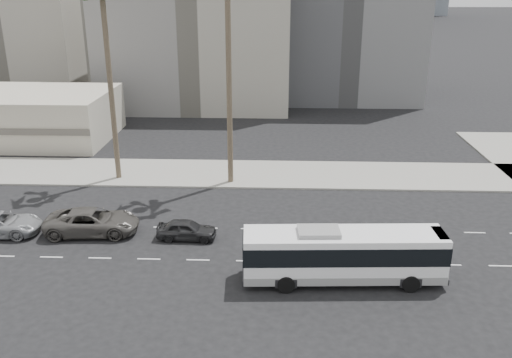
{
  "coord_description": "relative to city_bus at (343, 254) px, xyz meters",
  "views": [
    {
      "loc": [
        -1.34,
        -28.72,
        15.82
      ],
      "look_at": [
        -2.65,
        4.0,
        3.81
      ],
      "focal_mm": 37.87,
      "sensor_mm": 36.0,
      "label": 1
    }
  ],
  "objects": [
    {
      "name": "ground",
      "position": [
        -2.43,
        2.01,
        -1.67
      ],
      "size": [
        700.0,
        700.0,
        0.0
      ],
      "primitive_type": "plane",
      "color": "black",
      "rests_on": "ground"
    },
    {
      "name": "car_b",
      "position": [
        -15.93,
        5.43,
        -0.82
      ],
      "size": [
        3.22,
        6.27,
        1.69
      ],
      "primitive_type": "imported",
      "rotation": [
        0.0,
        0.0,
        1.64
      ],
      "color": "#514E49",
      "rests_on": "ground"
    },
    {
      "name": "city_bus",
      "position": [
        0.0,
        0.0,
        0.0
      ],
      "size": [
        11.18,
        3.05,
        3.18
      ],
      "rotation": [
        0.0,
        0.0,
        0.05
      ],
      "color": "white",
      "rests_on": "ground"
    },
    {
      "name": "midrise_beige_far",
      "position": [
        -40.43,
        52.01,
        5.83
      ],
      "size": [
        18.0,
        16.0,
        15.0
      ],
      "primitive_type": "cube",
      "color": "gray",
      "rests_on": "ground"
    },
    {
      "name": "midrise_gray_center",
      "position": [
        5.57,
        54.01,
        11.33
      ],
      "size": [
        20.0,
        20.0,
        26.0
      ],
      "primitive_type": "cube",
      "color": "#515154",
      "rests_on": "ground"
    },
    {
      "name": "sidewalk_north",
      "position": [
        -2.43,
        17.51,
        -1.6
      ],
      "size": [
        120.0,
        7.0,
        0.15
      ],
      "primitive_type": "cube",
      "color": "gray",
      "rests_on": "ground"
    },
    {
      "name": "car_a",
      "position": [
        -9.56,
        4.86,
        -1.01
      ],
      "size": [
        1.66,
        3.91,
        1.32
      ],
      "primitive_type": "imported",
      "rotation": [
        0.0,
        0.0,
        1.54
      ],
      "color": "#252526",
      "rests_on": "ground"
    },
    {
      "name": "commercial_low",
      "position": [
        -32.43,
        28.0,
        0.83
      ],
      "size": [
        22.0,
        12.16,
        5.0
      ],
      "color": "#B9B19E",
      "rests_on": "ground"
    },
    {
      "name": "midrise_beige_west",
      "position": [
        -14.43,
        47.01,
        7.33
      ],
      "size": [
        24.0,
        18.0,
        18.0
      ],
      "primitive_type": "cube",
      "color": "gray",
      "rests_on": "ground"
    }
  ]
}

